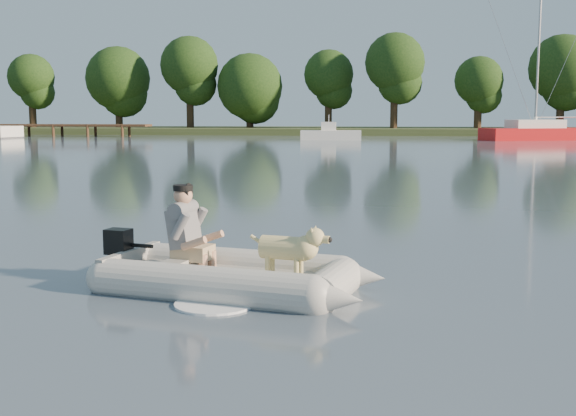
# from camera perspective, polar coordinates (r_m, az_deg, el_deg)

# --- Properties ---
(water) EXTENTS (160.00, 160.00, 0.00)m
(water) POSITION_cam_1_polar(r_m,az_deg,el_deg) (7.71, -3.76, -7.53)
(water) COLOR slate
(water) RESTS_ON ground
(shore_bank) EXTENTS (160.00, 12.00, 0.70)m
(shore_bank) POSITION_cam_1_polar(r_m,az_deg,el_deg) (69.36, 5.21, 6.05)
(shore_bank) COLOR #47512D
(shore_bank) RESTS_ON water
(dock) EXTENTS (18.00, 2.00, 1.04)m
(dock) POSITION_cam_1_polar(r_m,az_deg,el_deg) (65.33, -18.55, 5.84)
(dock) COLOR #4C331E
(dock) RESTS_ON water
(treeline) EXTENTS (92.01, 7.35, 9.27)m
(treeline) POSITION_cam_1_polar(r_m,az_deg,el_deg) (68.77, 11.74, 10.12)
(treeline) COLOR #332316
(treeline) RESTS_ON shore_bank
(dinghy) EXTENTS (5.01, 4.16, 1.27)m
(dinghy) POSITION_cam_1_polar(r_m,az_deg,el_deg) (8.16, -4.31, -2.85)
(dinghy) COLOR #A9A9A4
(dinghy) RESTS_ON water
(man) EXTENTS (0.77, 0.70, 0.98)m
(man) POSITION_cam_1_polar(r_m,az_deg,el_deg) (8.45, -8.13, -1.37)
(man) COLOR slate
(man) RESTS_ON dinghy
(dog) EXTENTS (0.89, 0.49, 0.57)m
(dog) POSITION_cam_1_polar(r_m,az_deg,el_deg) (7.99, -0.31, -3.51)
(dog) COLOR tan
(dog) RESTS_ON dinghy
(outboard_motor) EXTENTS (0.43, 0.34, 0.72)m
(outboard_motor) POSITION_cam_1_polar(r_m,az_deg,el_deg) (8.92, -13.21, -3.78)
(outboard_motor) COLOR black
(outboard_motor) RESTS_ON dinghy
(motorboat) EXTENTS (4.65, 1.87, 1.95)m
(motorboat) POSITION_cam_1_polar(r_m,az_deg,el_deg) (53.76, 3.42, 6.33)
(motorboat) COLOR white
(motorboat) RESTS_ON water
(sailboat) EXTENTS (9.29, 5.41, 12.25)m
(sailboat) POSITION_cam_1_polar(r_m,az_deg,el_deg) (56.67, 19.32, 5.63)
(sailboat) COLOR red
(sailboat) RESTS_ON water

